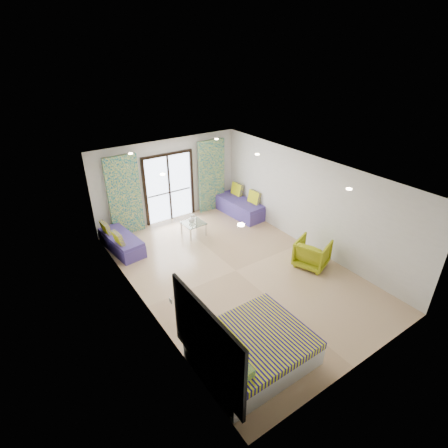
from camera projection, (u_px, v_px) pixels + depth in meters
floor at (236, 271)px, 9.24m from camera, size 5.00×7.50×0.01m
ceiling at (237, 174)px, 7.97m from camera, size 5.00×7.50×0.01m
wall_back at (168, 181)px, 11.34m from camera, size 5.00×0.01×2.70m
wall_front at (368, 312)px, 5.87m from camera, size 5.00×0.01×2.70m
wall_left at (141, 257)px, 7.36m from camera, size 0.01×7.50×2.70m
wall_right at (308, 202)px, 9.85m from camera, size 0.01×7.50×2.70m
balcony_door at (169, 184)px, 11.36m from camera, size 1.76×0.08×2.28m
balcony_rail at (170, 192)px, 11.51m from camera, size 1.52×0.03×0.04m
curtain_left at (125, 196)px, 10.48m from camera, size 1.00×0.10×2.50m
curtain_right at (212, 176)px, 12.03m from camera, size 1.00×0.10×2.50m
downlight_a at (241, 225)px, 5.83m from camera, size 0.12×0.12×0.02m
downlight_b at (349, 189)px, 7.23m from camera, size 0.12×0.12×0.02m
downlight_c at (163, 174)px, 8.02m from camera, size 0.12×0.12×0.02m
downlight_d at (257, 154)px, 9.42m from camera, size 0.12×0.12×0.02m
downlight_e at (131, 154)px, 9.48m from camera, size 0.12×0.12×0.02m
downlight_f at (217, 139)px, 10.88m from camera, size 0.12×0.12×0.02m
headboard at (206, 343)px, 5.67m from camera, size 0.06×2.10×1.50m
switch_plate at (171, 301)px, 6.58m from camera, size 0.02×0.10×0.10m
bed at (252, 349)px, 6.51m from camera, size 2.07×1.69×0.72m
daybed_left at (121, 242)px, 10.03m from camera, size 0.85×1.75×0.83m
daybed_right at (240, 206)px, 12.10m from camera, size 0.88×1.97×0.95m
coffee_table at (193, 224)px, 10.77m from camera, size 0.66×0.66×0.73m
vase at (192, 219)px, 10.74m from camera, size 0.25×0.26×0.20m
armchair at (312, 252)px, 9.27m from camera, size 1.00×1.03×0.83m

